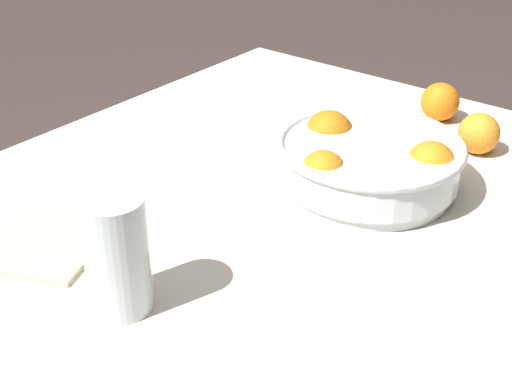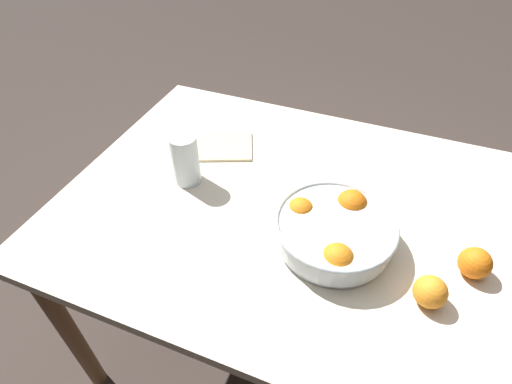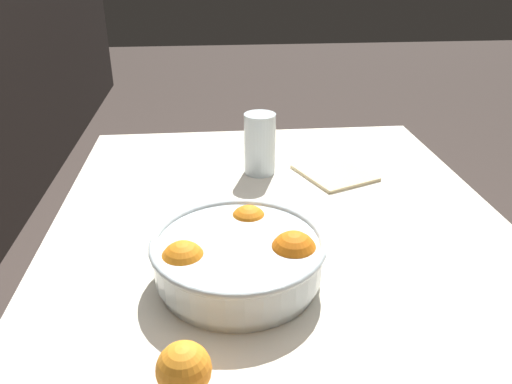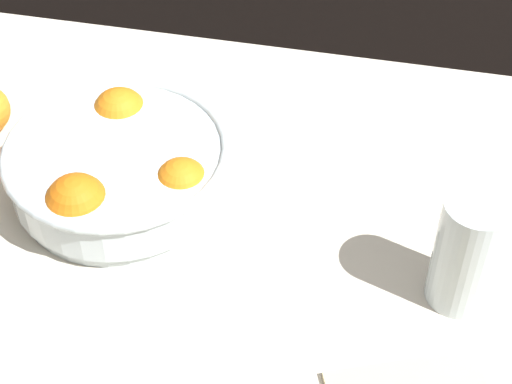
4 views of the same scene
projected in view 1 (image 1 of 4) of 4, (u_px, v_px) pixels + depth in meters
name	position (u px, v px, depth m)	size (l,w,h in m)	color
dining_table	(257.00, 251.00, 1.08)	(1.17, 0.91, 0.71)	beige
fruit_bowl	(367.00, 162.00, 1.07)	(0.28, 0.28, 0.10)	silver
juice_glass	(117.00, 261.00, 0.81)	(0.07, 0.07, 0.15)	#F4A314
orange_loose_near_bowl	(440.00, 102.00, 1.30)	(0.07, 0.07, 0.07)	orange
orange_loose_front	(479.00, 133.00, 1.18)	(0.07, 0.07, 0.07)	orange
napkin	(49.00, 241.00, 0.96)	(0.17, 0.15, 0.01)	beige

